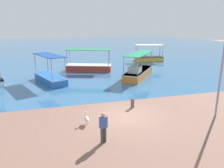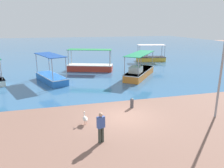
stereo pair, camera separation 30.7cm
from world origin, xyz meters
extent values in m
plane|color=#805B4D|center=(0.00, 0.00, 0.00)|extent=(120.00, 120.00, 0.00)
cube|color=#32618F|center=(0.00, 48.00, 0.00)|extent=(110.00, 90.00, 0.00)
cube|color=orange|center=(5.25, 10.49, 0.42)|extent=(5.53, 6.36, 0.83)
cube|color=silver|center=(5.25, 10.49, 0.79)|extent=(5.58, 6.42, 0.08)
cylinder|color=#99999E|center=(6.56, 13.40, 1.80)|extent=(0.08, 0.08, 1.93)
cylinder|color=#99999E|center=(7.76, 12.45, 1.80)|extent=(0.08, 0.08, 1.93)
cylinder|color=#99999E|center=(2.73, 8.52, 1.80)|extent=(0.08, 0.08, 1.93)
cylinder|color=#99999E|center=(3.93, 7.58, 1.80)|extent=(0.08, 0.08, 1.93)
cube|color=#0F6D42|center=(5.25, 10.49, 2.79)|extent=(5.48, 6.27, 0.05)
cube|color=silver|center=(4.32, 9.30, 1.18)|extent=(1.89, 1.93, 0.70)
cube|color=red|center=(0.14, 15.50, 0.43)|extent=(6.17, 3.61, 0.85)
cube|color=silver|center=(0.14, 15.50, 0.81)|extent=(6.22, 3.66, 0.08)
cylinder|color=#99999E|center=(2.95, 15.31, 1.84)|extent=(0.08, 0.08, 1.97)
cylinder|color=#99999E|center=(2.46, 13.90, 1.84)|extent=(0.08, 0.08, 1.97)
cylinder|color=#99999E|center=(-2.17, 17.11, 1.84)|extent=(0.08, 0.08, 1.97)
cylinder|color=#99999E|center=(-2.67, 15.70, 1.84)|extent=(0.08, 0.08, 1.97)
cube|color=#1F7C41|center=(0.14, 15.50, 2.84)|extent=(6.01, 3.63, 0.05)
cylinder|color=#99999E|center=(-9.57, 10.04, 1.70)|extent=(0.08, 0.08, 2.05)
cube|color=blue|center=(-4.86, 10.76, 0.38)|extent=(3.48, 5.49, 0.75)
cube|color=silver|center=(-4.86, 10.76, 0.71)|extent=(3.53, 5.55, 0.08)
cylinder|color=#99999E|center=(-6.40, 12.71, 1.83)|extent=(0.08, 0.08, 2.16)
cylinder|color=#99999E|center=(-5.07, 13.23, 1.83)|extent=(0.08, 0.08, 2.16)
cylinder|color=#99999E|center=(-4.66, 8.29, 1.83)|extent=(0.08, 0.08, 2.16)
cylinder|color=#99999E|center=(-3.32, 8.82, 1.83)|extent=(0.08, 0.08, 2.16)
cube|color=navy|center=(-4.86, 10.76, 2.94)|extent=(3.50, 5.35, 0.05)
cube|color=gold|center=(11.37, 20.86, 0.37)|extent=(4.97, 2.77, 0.74)
cube|color=black|center=(11.37, 20.86, 0.70)|extent=(5.02, 2.82, 0.08)
cylinder|color=#99999E|center=(13.59, 21.28, 1.71)|extent=(0.08, 0.08, 1.94)
cylinder|color=#99999E|center=(13.27, 19.64, 1.71)|extent=(0.08, 0.08, 1.94)
cylinder|color=#99999E|center=(9.47, 22.08, 1.71)|extent=(0.08, 0.08, 1.94)
cylinder|color=#99999E|center=(9.15, 20.43, 1.71)|extent=(0.08, 0.08, 1.94)
cube|color=silver|center=(11.37, 20.86, 2.71)|extent=(4.79, 2.83, 0.05)
cube|color=beige|center=(10.33, 21.06, 1.19)|extent=(1.09, 1.48, 0.90)
cylinder|color=#E0997A|center=(-2.78, -0.55, 0.11)|extent=(0.03, 0.03, 0.22)
cylinder|color=#E0997A|center=(-2.68, -0.54, 0.11)|extent=(0.03, 0.03, 0.22)
ellipsoid|color=white|center=(-2.74, -0.52, 0.36)|extent=(0.35, 0.59, 0.32)
ellipsoid|color=white|center=(-2.70, -0.77, 0.38)|extent=(0.14, 0.17, 0.10)
cylinder|color=white|center=(-2.76, -0.37, 0.58)|extent=(0.07, 0.07, 0.26)
sphere|color=white|center=(-2.76, -0.37, 0.74)|extent=(0.11, 0.11, 0.11)
cone|color=#E5933F|center=(-2.78, -0.20, 0.73)|extent=(0.09, 0.30, 0.06)
cylinder|color=gray|center=(5.98, -1.61, 3.06)|extent=(0.14, 0.14, 6.12)
cylinder|color=#47474C|center=(1.05, 1.39, 0.29)|extent=(0.26, 0.26, 0.59)
sphere|color=#4C4C51|center=(1.05, 1.39, 0.62)|extent=(0.27, 0.27, 0.27)
cylinder|color=#394139|center=(-2.13, -2.87, 0.42)|extent=(0.16, 0.16, 0.85)
cylinder|color=#394139|center=(-2.30, -2.93, 0.42)|extent=(0.16, 0.16, 0.85)
cube|color=#3B57A4|center=(-2.21, -2.90, 1.16)|extent=(0.45, 0.33, 0.62)
sphere|color=tan|center=(-2.21, -2.90, 1.58)|extent=(0.22, 0.22, 0.22)
camera|label=1|loc=(-4.57, -13.06, 6.11)|focal=35.00mm
camera|label=2|loc=(-4.28, -13.14, 6.11)|focal=35.00mm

